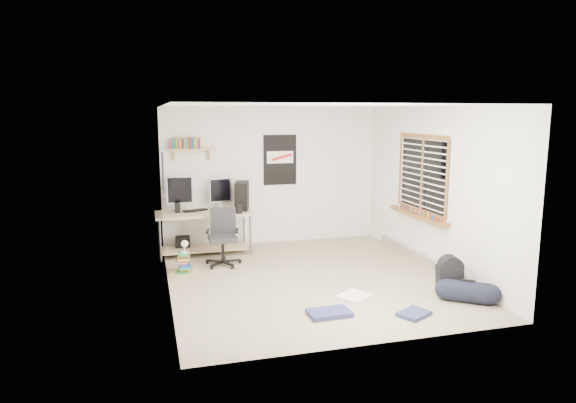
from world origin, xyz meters
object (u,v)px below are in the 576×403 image
object	(u,v)px
office_chair	(223,235)
book_stack	(184,263)
backpack	(450,281)
desk	(204,233)
duffel_bag	(467,292)

from	to	relation	value
office_chair	book_stack	size ratio (longest dim) A/B	2.25
office_chair	backpack	size ratio (longest dim) A/B	2.09
desk	office_chair	xyz separation A→B (m)	(0.21, -0.75, 0.12)
desk	book_stack	bearing A→B (deg)	-132.70
backpack	book_stack	distance (m)	3.87
backpack	book_stack	bearing A→B (deg)	163.37
office_chair	duffel_bag	world-z (taller)	office_chair
desk	office_chair	bearing A→B (deg)	-93.61
backpack	duffel_bag	xyz separation A→B (m)	(0.07, -0.30, -0.06)
desk	book_stack	xyz separation A→B (m)	(-0.43, -0.99, -0.21)
desk	duffel_bag	size ratio (longest dim) A/B	2.97
duffel_bag	book_stack	distance (m)	4.09
duffel_bag	backpack	bearing A→B (deg)	140.10
backpack	desk	bearing A→B (deg)	148.31
office_chair	desk	bearing A→B (deg)	117.98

